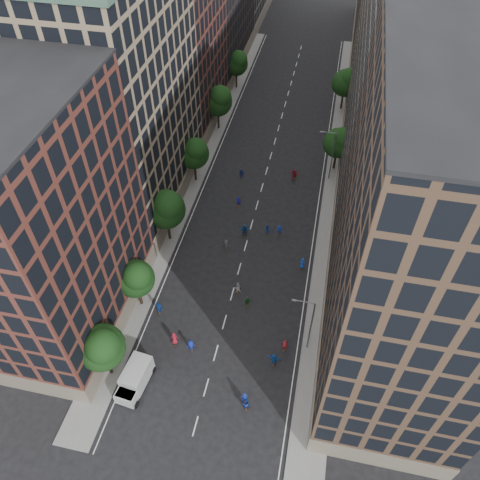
{
  "coord_description": "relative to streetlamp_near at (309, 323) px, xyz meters",
  "views": [
    {
      "loc": [
        8.86,
        -18.65,
        49.91
      ],
      "look_at": [
        -0.66,
        26.07,
        2.0
      ],
      "focal_mm": 35.0,
      "sensor_mm": 36.0,
      "label": 1
    }
  ],
  "objects": [
    {
      "name": "skater_7",
      "position": [
        -2.42,
        -0.76,
        -4.22
      ],
      "size": [
        0.74,
        0.53,
        1.89
      ],
      "primitive_type": "imported",
      "rotation": [
        0.0,
        0.0,
        3.03
      ],
      "color": "#A61B26",
      "rests_on": "ground"
    },
    {
      "name": "tree_left_2",
      "position": [
        -21.36,
        13.83,
        1.19
      ],
      "size": [
        5.6,
        5.6,
        9.45
      ],
      "color": "black",
      "rests_on": "ground"
    },
    {
      "name": "streetlamp_near",
      "position": [
        0.0,
        0.0,
        0.0
      ],
      "size": [
        2.64,
        0.22,
        9.06
      ],
      "color": "#595B60",
      "rests_on": "ground"
    },
    {
      "name": "skater_13",
      "position": [
        -13.21,
        23.24,
        -4.3
      ],
      "size": [
        0.7,
        0.52,
        1.73
      ],
      "primitive_type": "imported",
      "rotation": [
        0.0,
        0.0,
        3.32
      ],
      "color": "#1615B1",
      "rests_on": "ground"
    },
    {
      "name": "bldg_right_c",
      "position": [
        8.63,
        59.0,
        12.33
      ],
      "size": [
        14.0,
        26.0,
        35.0
      ],
      "primitive_type": "cube",
      "color": "#917B5F",
      "rests_on": "ground"
    },
    {
      "name": "skater_10",
      "position": [
        -8.06,
        4.63,
        -4.36
      ],
      "size": [
        1.02,
        0.68,
        1.61
      ],
      "primitive_type": "imported",
      "rotation": [
        0.0,
        0.0,
        3.47
      ],
      "color": "#1C5F28",
      "rests_on": "ground"
    },
    {
      "name": "tree_left_3",
      "position": [
        -21.38,
        27.85,
        0.65
      ],
      "size": [
        5.0,
        5.0,
        8.58
      ],
      "color": "black",
      "rests_on": "ground"
    },
    {
      "name": "skater_1",
      "position": [
        -5.77,
        -8.25,
        -4.21
      ],
      "size": [
        0.8,
        0.65,
        1.91
      ],
      "primitive_type": "imported",
      "rotation": [
        0.0,
        0.0,
        3.45
      ],
      "color": "#142BA8",
      "rests_on": "ground"
    },
    {
      "name": "tree_right_b",
      "position": [
        1.02,
        55.85,
        0.79
      ],
      "size": [
        5.2,
        5.2,
        8.83
      ],
      "color": "black",
      "rests_on": "ground"
    },
    {
      "name": "skater_4",
      "position": [
        -18.87,
        1.3,
        -4.23
      ],
      "size": [
        1.16,
        0.61,
        1.89
      ],
      "primitive_type": "imported",
      "rotation": [
        0.0,
        0.0,
        3.28
      ],
      "color": "#1445A8",
      "rests_on": "ground"
    },
    {
      "name": "skater_9",
      "position": [
        -13.02,
        13.83,
        -4.31
      ],
      "size": [
        1.11,
        0.64,
        1.71
      ],
      "primitive_type": "imported",
      "rotation": [
        0.0,
        0.0,
        3.14
      ],
      "color": "#38383C",
      "rests_on": "ground"
    },
    {
      "name": "skater_11",
      "position": [
        -11.0,
        17.18,
        -4.23
      ],
      "size": [
        1.82,
        0.92,
        1.88
      ],
      "primitive_type": "imported",
      "rotation": [
        0.0,
        0.0,
        3.36
      ],
      "color": "navy",
      "rests_on": "ground"
    },
    {
      "name": "tree_right_a",
      "position": [
        1.02,
        35.85,
        0.46
      ],
      "size": [
        5.0,
        5.0,
        8.39
      ],
      "color": "black",
      "rests_on": "ground"
    },
    {
      "name": "tree_left_0",
      "position": [
        -21.38,
        -8.15,
        0.79
      ],
      "size": [
        5.2,
        5.2,
        8.83
      ],
      "color": "black",
      "rests_on": "ground"
    },
    {
      "name": "cargo_van",
      "position": [
        -18.15,
        -8.87,
        -3.66
      ],
      "size": [
        3.08,
        5.6,
        2.86
      ],
      "rotation": [
        0.0,
        0.0,
        -0.11
      ],
      "color": "silver",
      "rests_on": "ground"
    },
    {
      "name": "skater_16",
      "position": [
        -14.18,
        30.2,
        -4.28
      ],
      "size": [
        1.06,
        0.48,
        1.78
      ],
      "primitive_type": "imported",
      "rotation": [
        0.0,
        0.0,
        3.1
      ],
      "color": "navy",
      "rests_on": "ground"
    },
    {
      "name": "bldg_left_c",
      "position": [
        -29.37,
        46.0,
        8.83
      ],
      "size": [
        14.0,
        20.0,
        28.0
      ],
      "primitive_type": "cube",
      "color": "#5C2C23",
      "rests_on": "ground"
    },
    {
      "name": "skater_2",
      "position": [
        -5.52,
        -8.82,
        -4.35
      ],
      "size": [
        0.93,
        0.81,
        1.63
      ],
      "primitive_type": "imported",
      "rotation": [
        0.0,
        0.0,
        3.42
      ],
      "color": "#132EA0",
      "rests_on": "ground"
    },
    {
      "name": "sidewalk_right",
      "position": [
        1.63,
        35.5,
        -5.09
      ],
      "size": [
        4.0,
        105.0,
        0.15
      ],
      "primitive_type": "cube",
      "color": "slate",
      "rests_on": "ground"
    },
    {
      "name": "tree_left_1",
      "position": [
        -21.39,
        1.86,
        0.38
      ],
      "size": [
        4.8,
        4.8,
        8.21
      ],
      "color": "black",
      "rests_on": "ground"
    },
    {
      "name": "tree_left_4",
      "position": [
        -21.37,
        43.84,
        0.93
      ],
      "size": [
        5.4,
        5.4,
        9.08
      ],
      "color": "black",
      "rests_on": "ground"
    },
    {
      "name": "skater_8",
      "position": [
        -9.73,
        6.51,
        -4.31
      ],
      "size": [
        0.98,
        0.85,
        1.72
      ],
      "primitive_type": "imported",
      "rotation": [
        0.0,
        0.0,
        3.42
      ],
      "color": "#B9B8B4",
      "rests_on": "ground"
    },
    {
      "name": "bldg_left_b",
      "position": [
        -29.37,
        23.0,
        11.83
      ],
      "size": [
        14.0,
        26.0,
        34.0
      ],
      "primitive_type": "cube",
      "color": "#917B5F",
      "rests_on": "ground"
    },
    {
      "name": "skater_5",
      "position": [
        -3.35,
        -2.94,
        -4.22
      ],
      "size": [
        1.81,
        0.75,
        1.9
      ],
      "primitive_type": "imported",
      "rotation": [
        0.0,
        0.0,
        3.03
      ],
      "color": "#144AA3",
      "rests_on": "ground"
    },
    {
      "name": "bldg_right_a",
      "position": [
        8.63,
        3.0,
        12.83
      ],
      "size": [
        14.0,
        30.0,
        36.0
      ],
      "primitive_type": "cube",
      "color": "#4C3829",
      "rests_on": "ground"
    },
    {
      "name": "streetlamp_far",
      "position": [
        0.0,
        33.0,
        0.0
      ],
      "size": [
        2.64,
        0.22,
        9.06
      ],
      "color": "#595B60",
      "rests_on": "ground"
    },
    {
      "name": "skater_12",
      "position": [
        -1.87,
        12.54,
        -4.29
      ],
      "size": [
        1.0,
        0.82,
        1.75
      ],
      "primitive_type": "imported",
      "rotation": [
        0.0,
        0.0,
        2.78
      ],
      "color": "#1541AF",
      "rests_on": "ground"
    },
    {
      "name": "skater_6",
      "position": [
        -15.55,
        -2.68,
        -4.21
      ],
      "size": [
        1.06,
        0.83,
        1.91
      ],
      "primitive_type": "imported",
      "rotation": [
        0.0,
        0.0,
        3.41
      ],
      "color": "maroon",
      "rests_on": "ground"
    },
    {
      "name": "skater_3",
      "position": [
        -13.34,
        -3.18,
        -4.29
      ],
      "size": [
        1.31,
        1.07,
        1.76
      ],
      "primitive_type": "imported",
      "rotation": [
        0.0,
        0.0,
        3.57
      ],
      "color": "#1326A0",
      "rests_on": "ground"
    },
    {
      "name": "bldg_left_a",
      "position": [
        -29.37,
        -1.0,
        9.83
      ],
      "size": [
        14.0,
        22.0,
        30.0
      ],
      "primitive_type": "cube",
      "color": "#5C2C23",
      "rests_on": "ground"
    },
    {
      "name": "sidewalk_left",
      "position": [
        -22.37,
        35.5,
        -5.09
      ],
      "size": [
        4.0,
        105.0,
        0.15
      ],
      "primitive_type": "cube",
      "color": "slate",
      "rests_on": "ground"
    },
    {
      "name": "ground",
      "position": [
        -10.37,
        28.0,
        -5.17
      ],
      "size": [
        240.0,
        240.0,
        0.0
      ],
      "primitive_type": "plane",
      "color": "black",
      "rests_on": "ground"
    },
    {
      "name": "skater_15",
      "position": [
        -6.0,
        18.29,
        -4.32
      ],
      "size": [
        1.15,
        0.73,
        1.69
      ],
      "primitive_type": "imported",
      "rotation": [
        0.0,
        0.0,
        3.05
      ],
      "color": "navy",
      "rests_on": "ground"
    },
    {
      "name": "tree_left_5",
      "position": [
        -21.39,
        59.86,
        0.51
      ],
      "size": [
        4.8,
        4.8,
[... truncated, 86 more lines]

